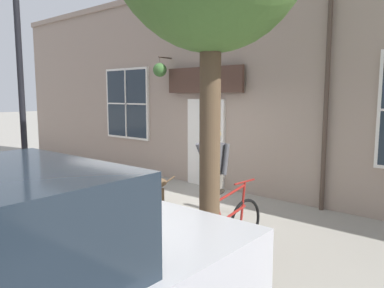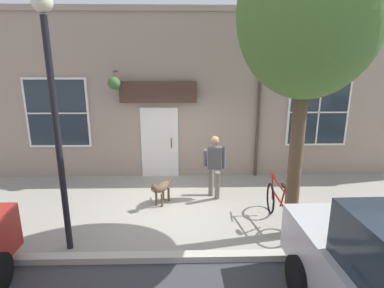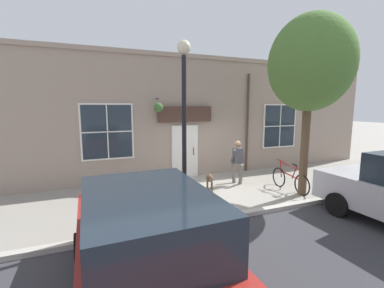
{
  "view_description": "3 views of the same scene",
  "coord_description": "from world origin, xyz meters",
  "px_view_note": "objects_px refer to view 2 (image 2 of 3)",
  "views": [
    {
      "loc": [
        4.8,
        4.98,
        2.2
      ],
      "look_at": [
        -0.04,
        0.79,
        1.36
      ],
      "focal_mm": 35.0,
      "sensor_mm": 36.0,
      "label": 1
    },
    {
      "loc": [
        6.52,
        0.13,
        3.25
      ],
      "look_at": [
        -0.95,
        0.31,
        1.32
      ],
      "focal_mm": 28.0,
      "sensor_mm": 36.0,
      "label": 2
    },
    {
      "loc": [
        7.4,
        -4.12,
        2.83
      ],
      "look_at": [
        -1.24,
        -0.68,
        1.48
      ],
      "focal_mm": 24.0,
      "sensor_mm": 36.0,
      "label": 3
    }
  ],
  "objects_px": {
    "pedestrian_walking": "(215,162)",
    "street_tree_by_curb": "(306,17)",
    "dog_on_leash": "(161,188)",
    "leaning_bicycle": "(279,207)",
    "street_lamp": "(52,90)"
  },
  "relations": [
    {
      "from": "street_tree_by_curb",
      "to": "dog_on_leash",
      "type": "bearing_deg",
      "value": -118.2
    },
    {
      "from": "pedestrian_walking",
      "to": "street_lamp",
      "type": "distance_m",
      "value": 4.09
    },
    {
      "from": "street_lamp",
      "to": "dog_on_leash",
      "type": "bearing_deg",
      "value": 138.73
    },
    {
      "from": "leaning_bicycle",
      "to": "dog_on_leash",
      "type": "bearing_deg",
      "value": -110.62
    },
    {
      "from": "dog_on_leash",
      "to": "leaning_bicycle",
      "type": "xyz_separation_m",
      "value": [
        0.96,
        2.56,
        -0.05
      ]
    },
    {
      "from": "leaning_bicycle",
      "to": "pedestrian_walking",
      "type": "bearing_deg",
      "value": -137.56
    },
    {
      "from": "pedestrian_walking",
      "to": "leaning_bicycle",
      "type": "height_order",
      "value": "pedestrian_walking"
    },
    {
      "from": "dog_on_leash",
      "to": "street_tree_by_curb",
      "type": "relative_size",
      "value": 0.16
    },
    {
      "from": "pedestrian_walking",
      "to": "street_tree_by_curb",
      "type": "relative_size",
      "value": 0.29
    },
    {
      "from": "dog_on_leash",
      "to": "street_tree_by_curb",
      "type": "xyz_separation_m",
      "value": [
        1.41,
        2.62,
        3.63
      ]
    },
    {
      "from": "leaning_bicycle",
      "to": "street_lamp",
      "type": "relative_size",
      "value": 0.4
    },
    {
      "from": "dog_on_leash",
      "to": "leaning_bicycle",
      "type": "height_order",
      "value": "leaning_bicycle"
    },
    {
      "from": "pedestrian_walking",
      "to": "street_tree_by_curb",
      "type": "xyz_separation_m",
      "value": [
        1.8,
        1.3,
        3.11
      ]
    },
    {
      "from": "pedestrian_walking",
      "to": "street_lamp",
      "type": "xyz_separation_m",
      "value": [
        2.17,
        -2.88,
        1.94
      ]
    },
    {
      "from": "pedestrian_walking",
      "to": "street_tree_by_curb",
      "type": "height_order",
      "value": "street_tree_by_curb"
    }
  ]
}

